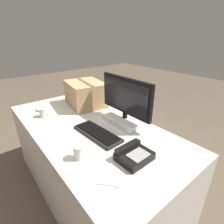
# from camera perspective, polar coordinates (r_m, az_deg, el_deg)

# --- Properties ---
(ground_plane) EXTENTS (12.00, 12.00, 0.00)m
(ground_plane) POSITION_cam_1_polar(r_m,az_deg,el_deg) (2.02, -6.25, -23.10)
(ground_plane) COLOR brown
(office_desk) EXTENTS (1.80, 0.90, 0.74)m
(office_desk) POSITION_cam_1_polar(r_m,az_deg,el_deg) (1.76, -6.81, -14.91)
(office_desk) COLOR beige
(office_desk) RESTS_ON ground_plane
(monitor) EXTENTS (0.57, 0.25, 0.41)m
(monitor) POSITION_cam_1_polar(r_m,az_deg,el_deg) (1.54, 4.33, 1.92)
(monitor) COLOR white
(monitor) RESTS_ON office_desk
(keyboard) EXTENTS (0.45, 0.19, 0.03)m
(keyboard) POSITION_cam_1_polar(r_m,az_deg,el_deg) (1.41, -4.81, -6.92)
(keyboard) COLOR black
(keyboard) RESTS_ON office_desk
(desk_phone) EXTENTS (0.18, 0.22, 0.08)m
(desk_phone) POSITION_cam_1_polar(r_m,az_deg,el_deg) (1.16, 7.10, -13.74)
(desk_phone) COLOR black
(desk_phone) RESTS_ON office_desk
(paper_cup_left) EXTENTS (0.08, 0.08, 0.09)m
(paper_cup_left) POSITION_cam_1_polar(r_m,az_deg,el_deg) (1.81, -21.58, -0.14)
(paper_cup_left) COLOR beige
(paper_cup_left) RESTS_ON office_desk
(paper_cup_right) EXTENTS (0.07, 0.07, 0.10)m
(paper_cup_right) POSITION_cam_1_polar(r_m,az_deg,el_deg) (1.16, -10.81, -12.78)
(paper_cup_right) COLOR white
(paper_cup_right) RESTS_ON office_desk
(spoon) EXTENTS (0.12, 0.11, 0.00)m
(spoon) POSITION_cam_1_polar(r_m,az_deg,el_deg) (1.01, -0.30, -22.85)
(spoon) COLOR #B2B2B7
(spoon) RESTS_ON office_desk
(cardboard_box) EXTENTS (0.48, 0.42, 0.26)m
(cardboard_box) POSITION_cam_1_polar(r_m,az_deg,el_deg) (1.96, -8.64, 5.91)
(cardboard_box) COLOR tan
(cardboard_box) RESTS_ON office_desk
(pen_marker) EXTENTS (0.12, 0.06, 0.01)m
(pen_marker) POSITION_cam_1_polar(r_m,az_deg,el_deg) (1.94, -22.47, 0.12)
(pen_marker) COLOR #198C33
(pen_marker) RESTS_ON office_desk
(sticky_note_pad) EXTENTS (0.08, 0.08, 0.01)m
(sticky_note_pad) POSITION_cam_1_polar(r_m,az_deg,el_deg) (2.14, -21.59, 2.40)
(sticky_note_pad) COLOR silver
(sticky_note_pad) RESTS_ON office_desk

